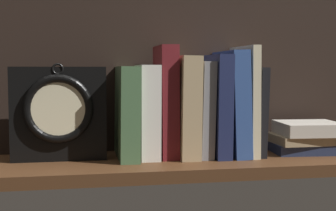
{
  "coord_description": "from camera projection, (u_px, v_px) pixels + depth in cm",
  "views": [
    {
      "loc": [
        -23.83,
        -99.26,
        18.91
      ],
      "look_at": [
        -4.92,
        3.04,
        11.13
      ],
      "focal_mm": 51.17,
      "sensor_mm": 36.0,
      "label": 1
    }
  ],
  "objects": [
    {
      "name": "book_blue_modern",
      "position": [
        231.0,
        103.0,
        1.07
      ],
      "size": [
        4.49,
        16.53,
        23.19
      ],
      "primitive_type": "cube",
      "rotation": [
        0.0,
        -0.04,
        0.0
      ],
      "color": "#2D4C8E",
      "rests_on": "ground_plane"
    },
    {
      "name": "ground_plane",
      "position": [
        193.0,
        163.0,
        1.03
      ],
      "size": [
        86.57,
        25.33,
        2.5
      ],
      "primitive_type": "cube",
      "color": "#4C2D19"
    },
    {
      "name": "book_cream_twain",
      "position": [
        244.0,
        100.0,
        1.07
      ],
      "size": [
        2.01,
        16.02,
        24.11
      ],
      "primitive_type": "cube",
      "rotation": [
        0.0,
        -0.01,
        0.0
      ],
      "color": "beige",
      "rests_on": "ground_plane"
    },
    {
      "name": "back_panel",
      "position": [
        181.0,
        67.0,
        1.13
      ],
      "size": [
        86.57,
        1.2,
        39.09
      ],
      "primitive_type": "cube",
      "color": "black",
      "rests_on": "ground_plane"
    },
    {
      "name": "framed_clock",
      "position": [
        59.0,
        113.0,
        1.0
      ],
      "size": [
        19.55,
        6.04,
        20.28
      ],
      "color": "black",
      "rests_on": "ground_plane"
    },
    {
      "name": "book_tan_shortstories",
      "position": [
        185.0,
        106.0,
        1.05
      ],
      "size": [
        4.42,
        15.88,
        21.87
      ],
      "primitive_type": "cube",
      "rotation": [
        0.0,
        0.01,
        0.0
      ],
      "color": "tan",
      "rests_on": "ground_plane"
    },
    {
      "name": "book_gray_chess",
      "position": [
        201.0,
        109.0,
        1.06
      ],
      "size": [
        3.22,
        14.56,
        20.72
      ],
      "primitive_type": "cube",
      "rotation": [
        0.0,
        0.02,
        0.0
      ],
      "color": "gray",
      "rests_on": "ground_plane"
    },
    {
      "name": "book_black_skeptic",
      "position": [
        253.0,
        111.0,
        1.08
      ],
      "size": [
        2.22,
        14.54,
        19.45
      ],
      "primitive_type": "cube",
      "rotation": [
        0.0,
        0.02,
        0.0
      ],
      "color": "black",
      "rests_on": "ground_plane"
    },
    {
      "name": "book_green_romantic",
      "position": [
        127.0,
        112.0,
        1.03
      ],
      "size": [
        4.29,
        16.85,
        19.65
      ],
      "primitive_type": "cube",
      "rotation": [
        0.0,
        0.01,
        0.0
      ],
      "color": "#476B44",
      "rests_on": "ground_plane"
    },
    {
      "name": "book_navy_bierce",
      "position": [
        215.0,
        105.0,
        1.06
      ],
      "size": [
        3.47,
        16.56,
        22.19
      ],
      "primitive_type": "cube",
      "rotation": [
        0.0,
        0.01,
        0.0
      ],
      "color": "#192147",
      "rests_on": "ground_plane"
    },
    {
      "name": "book_white_catcher",
      "position": [
        147.0,
        111.0,
        1.04
      ],
      "size": [
        4.18,
        13.5,
        19.94
      ],
      "primitive_type": "cube",
      "rotation": [
        0.0,
        0.01,
        0.0
      ],
      "color": "silver",
      "rests_on": "ground_plane"
    },
    {
      "name": "book_maroon_dawkins",
      "position": [
        166.0,
        101.0,
        1.04
      ],
      "size": [
        3.83,
        12.6,
        24.13
      ],
      "primitive_type": "cube",
      "rotation": [
        0.0,
        -0.01,
        0.0
      ],
      "color": "maroon",
      "rests_on": "ground_plane"
    },
    {
      "name": "book_stack_side",
      "position": [
        308.0,
        137.0,
        1.09
      ],
      "size": [
        17.49,
        13.46,
        7.0
      ],
      "color": "#232D4C",
      "rests_on": "ground_plane"
    }
  ]
}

